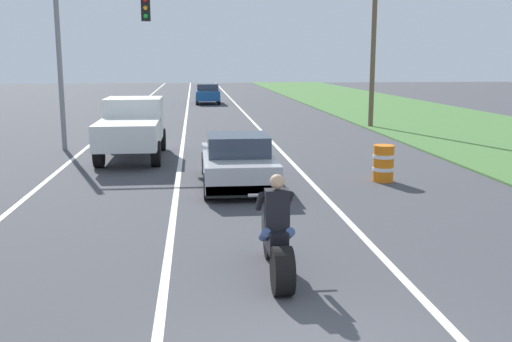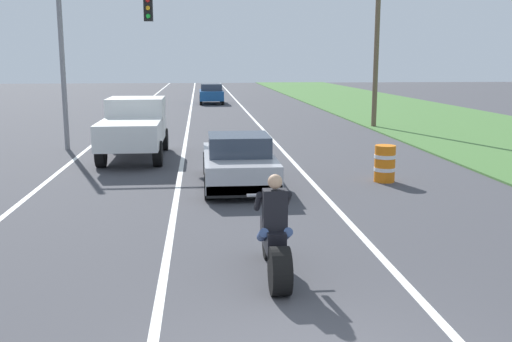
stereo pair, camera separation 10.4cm
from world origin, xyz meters
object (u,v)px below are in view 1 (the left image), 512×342
object	(u,v)px
construction_barrel_nearest	(383,163)
traffic_light_mast_near	(88,41)
sports_car_silver	(237,162)
distant_car_far_ahead	(208,93)
motorcycle_with_rider	(277,241)
pickup_truck_left_lane_white	(132,126)

from	to	relation	value
construction_barrel_nearest	traffic_light_mast_near	bearing A→B (deg)	142.29
sports_car_silver	distant_car_far_ahead	size ratio (longest dim) A/B	1.08
sports_car_silver	distant_car_far_ahead	world-z (taller)	distant_car_far_ahead
motorcycle_with_rider	traffic_light_mast_near	bearing A→B (deg)	109.84
sports_car_silver	traffic_light_mast_near	bearing A→B (deg)	125.08
motorcycle_with_rider	distant_car_far_ahead	distance (m)	36.35
pickup_truck_left_lane_white	construction_barrel_nearest	distance (m)	8.54
distant_car_far_ahead	construction_barrel_nearest	bearing A→B (deg)	-82.11
sports_car_silver	traffic_light_mast_near	size ratio (longest dim) A/B	0.72
sports_car_silver	pickup_truck_left_lane_white	bearing A→B (deg)	124.43
motorcycle_with_rider	construction_barrel_nearest	distance (m)	7.91
sports_car_silver	traffic_light_mast_near	distance (m)	9.08
motorcycle_with_rider	traffic_light_mast_near	xyz separation A→B (m)	(-4.95, 13.72, 3.33)
construction_barrel_nearest	distant_car_far_ahead	world-z (taller)	distant_car_far_ahead
sports_car_silver	construction_barrel_nearest	size ratio (longest dim) A/B	4.30
sports_car_silver	construction_barrel_nearest	distance (m)	3.99
motorcycle_with_rider	distant_car_far_ahead	xyz separation A→B (m)	(-0.18, 36.35, 0.18)
traffic_light_mast_near	distant_car_far_ahead	world-z (taller)	traffic_light_mast_near
pickup_truck_left_lane_white	distant_car_far_ahead	bearing A→B (deg)	82.90
traffic_light_mast_near	construction_barrel_nearest	world-z (taller)	traffic_light_mast_near
distant_car_far_ahead	motorcycle_with_rider	bearing A→B (deg)	-89.71
traffic_light_mast_near	construction_barrel_nearest	size ratio (longest dim) A/B	6.00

